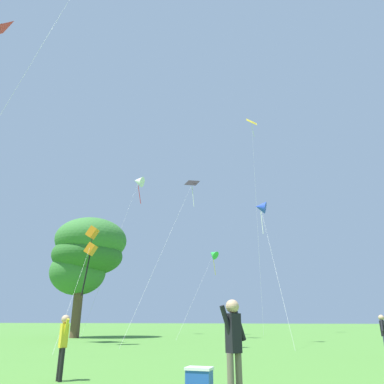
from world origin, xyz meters
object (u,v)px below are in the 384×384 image
object	(u,v)px
kite_yellow_diamond	(252,131)
kite_green_small	(213,254)
person_in_blue_jacket	(63,341)
person_near_tree	(384,332)
kite_blue_delta	(261,207)
picnic_cooler	(199,377)
kite_white_distant	(138,181)
kite_orange_box	(91,243)
tree_right_cluster	(87,254)
person_in_red_shirt	(234,341)
kite_black_large	(190,191)

from	to	relation	value
kite_yellow_diamond	kite_green_small	size ratio (longest dim) A/B	2.41
person_in_blue_jacket	person_near_tree	bearing A→B (deg)	46.79
kite_blue_delta	picnic_cooler	bearing A→B (deg)	-87.45
kite_yellow_diamond	person_near_tree	bearing A→B (deg)	-71.88
kite_white_distant	person_near_tree	world-z (taller)	kite_white_distant
kite_orange_box	kite_green_small	xyz separation A→B (m)	(2.87, 19.58, 2.28)
kite_yellow_diamond	tree_right_cluster	distance (m)	28.48
kite_green_small	tree_right_cluster	world-z (taller)	tree_right_cluster
person_in_red_shirt	person_near_tree	xyz separation A→B (m)	(3.87, 10.91, -0.08)
kite_orange_box	picnic_cooler	world-z (taller)	kite_orange_box
kite_yellow_diamond	picnic_cooler	bearing A→B (deg)	-84.05
person_in_red_shirt	picnic_cooler	world-z (taller)	person_in_red_shirt
kite_white_distant	person_in_red_shirt	size ratio (longest dim) A/B	10.08
kite_blue_delta	kite_white_distant	bearing A→B (deg)	147.57
kite_yellow_diamond	kite_green_small	bearing A→B (deg)	-131.22
kite_yellow_diamond	kite_black_large	bearing A→B (deg)	-103.40
kite_yellow_diamond	kite_white_distant	xyz separation A→B (m)	(-13.06, -8.33, -8.99)
kite_yellow_diamond	person_in_red_shirt	world-z (taller)	kite_yellow_diamond
kite_orange_box	tree_right_cluster	distance (m)	11.41
person_near_tree	picnic_cooler	world-z (taller)	person_near_tree
kite_blue_delta	kite_black_large	distance (m)	7.96
kite_white_distant	person_in_blue_jacket	xyz separation A→B (m)	(13.19, -28.21, -16.57)
kite_blue_delta	picnic_cooler	distance (m)	20.11
kite_white_distant	kite_black_large	world-z (taller)	kite_white_distant
kite_white_distant	kite_green_small	xyz separation A→B (m)	(8.46, 3.08, -8.91)
kite_orange_box	person_in_red_shirt	distance (m)	18.98
kite_green_small	picnic_cooler	xyz separation A→B (m)	(8.38, -31.07, -8.39)
person_near_tree	picnic_cooler	xyz separation A→B (m)	(-5.12, -9.10, -0.78)
kite_black_large	kite_blue_delta	bearing A→B (deg)	-23.31
kite_orange_box	kite_green_small	size ratio (longest dim) A/B	0.62
kite_green_small	person_in_blue_jacket	bearing A→B (deg)	-81.40
kite_green_small	person_near_tree	xyz separation A→B (m)	(13.50, -21.97, -7.61)
tree_right_cluster	picnic_cooler	distance (m)	28.32
kite_black_large	tree_right_cluster	world-z (taller)	kite_black_large
kite_orange_box	person_in_red_shirt	bearing A→B (deg)	-46.76
kite_blue_delta	kite_black_large	world-z (taller)	kite_black_large
kite_blue_delta	kite_black_large	size ratio (longest dim) A/B	0.72
tree_right_cluster	person_near_tree	bearing A→B (deg)	-26.44
kite_black_large	tree_right_cluster	size ratio (longest dim) A/B	1.30
person_in_blue_jacket	person_near_tree	size ratio (longest dim) A/B	0.95
person_near_tree	kite_green_small	bearing A→B (deg)	121.58
kite_yellow_diamond	tree_right_cluster	size ratio (longest dim) A/B	2.64
person_near_tree	picnic_cooler	bearing A→B (deg)	-119.37
kite_blue_delta	kite_green_small	bearing A→B (deg)	119.74
kite_orange_box	person_near_tree	bearing A→B (deg)	-8.28
kite_white_distant	kite_green_small	world-z (taller)	kite_white_distant
kite_white_distant	kite_green_small	bearing A→B (deg)	20.03
kite_blue_delta	person_in_red_shirt	distance (m)	21.45
kite_orange_box	kite_black_large	world-z (taller)	kite_black_large
kite_black_large	person_in_red_shirt	distance (m)	26.79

